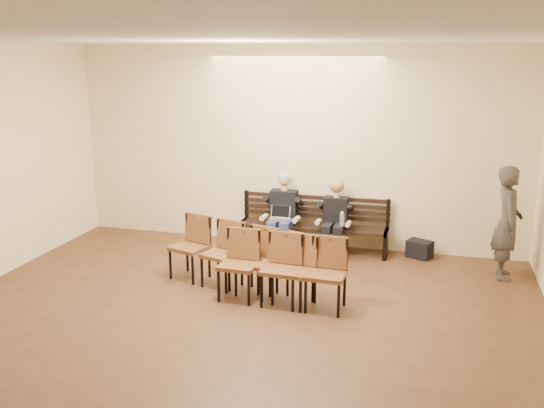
{
  "coord_description": "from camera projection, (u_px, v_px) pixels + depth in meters",
  "views": [
    {
      "loc": [
        2.36,
        -5.25,
        3.38
      ],
      "look_at": [
        -0.15,
        4.05,
        0.94
      ],
      "focal_mm": 40.0,
      "sensor_mm": 36.0,
      "label": 1
    }
  ],
  "objects": [
    {
      "name": "ground",
      "position": [
        185.0,
        383.0,
        6.34
      ],
      "size": [
        10.0,
        10.0,
        0.0
      ],
      "primitive_type": "plane",
      "color": "brown",
      "rests_on": "ground"
    },
    {
      "name": "room_walls",
      "position": [
        206.0,
        133.0,
        6.46
      ],
      "size": [
        8.02,
        10.01,
        3.51
      ],
      "color": "beige",
      "rests_on": "ground"
    },
    {
      "name": "bench",
      "position": [
        312.0,
        238.0,
        10.53
      ],
      "size": [
        2.6,
        0.9,
        0.45
      ],
      "primitive_type": "cube",
      "color": "black",
      "rests_on": "ground"
    },
    {
      "name": "seated_man",
      "position": [
        283.0,
        212.0,
        10.44
      ],
      "size": [
        0.57,
        0.79,
        1.36
      ],
      "primitive_type": null,
      "color": "black",
      "rests_on": "ground"
    },
    {
      "name": "seated_woman",
      "position": [
        335.0,
        221.0,
        10.23
      ],
      "size": [
        0.51,
        0.7,
        1.18
      ],
      "primitive_type": null,
      "color": "black",
      "rests_on": "ground"
    },
    {
      "name": "laptop",
      "position": [
        279.0,
        221.0,
        10.28
      ],
      "size": [
        0.38,
        0.33,
        0.25
      ],
      "primitive_type": "cube",
      "rotation": [
        0.0,
        0.0,
        0.2
      ],
      "color": "silver",
      "rests_on": "bench"
    },
    {
      "name": "water_bottle",
      "position": [
        342.0,
        226.0,
        10.0
      ],
      "size": [
        0.09,
        0.09,
        0.25
      ],
      "primitive_type": "cylinder",
      "rotation": [
        0.0,
        0.0,
        -0.26
      ],
      "color": "silver",
      "rests_on": "bench"
    },
    {
      "name": "bag",
      "position": [
        420.0,
        249.0,
        10.19
      ],
      "size": [
        0.47,
        0.41,
        0.29
      ],
      "primitive_type": "cube",
      "rotation": [
        0.0,
        0.0,
        -0.43
      ],
      "color": "black",
      "rests_on": "ground"
    },
    {
      "name": "passerby",
      "position": [
        508.0,
        214.0,
        9.09
      ],
      "size": [
        0.49,
        0.74,
        2.0
      ],
      "primitive_type": "imported",
      "rotation": [
        0.0,
        0.0,
        1.58
      ],
      "color": "#3A3430",
      "rests_on": "ground"
    },
    {
      "name": "chair_row_front",
      "position": [
        239.0,
        259.0,
        8.7
      ],
      "size": [
        2.4,
        1.21,
        0.97
      ],
      "primitive_type": "cube",
      "rotation": [
        0.0,
        0.0,
        -0.31
      ],
      "color": "brown",
      "rests_on": "ground"
    },
    {
      "name": "chair_row_back",
      "position": [
        281.0,
        270.0,
        8.23
      ],
      "size": [
        1.77,
        0.61,
        0.97
      ],
      "primitive_type": "cube",
      "rotation": [
        0.0,
        0.0,
        -0.04
      ],
      "color": "brown",
      "rests_on": "ground"
    }
  ]
}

